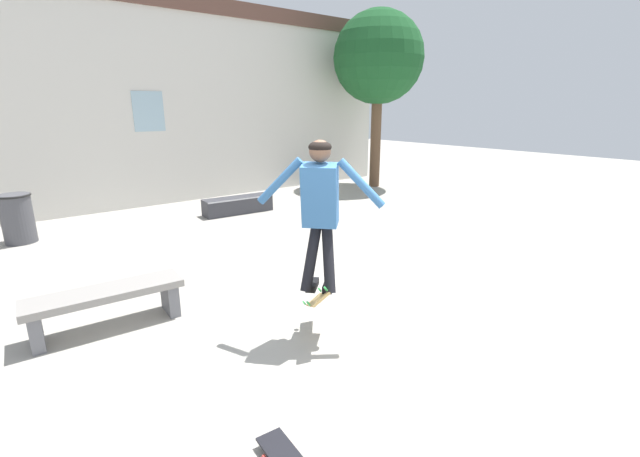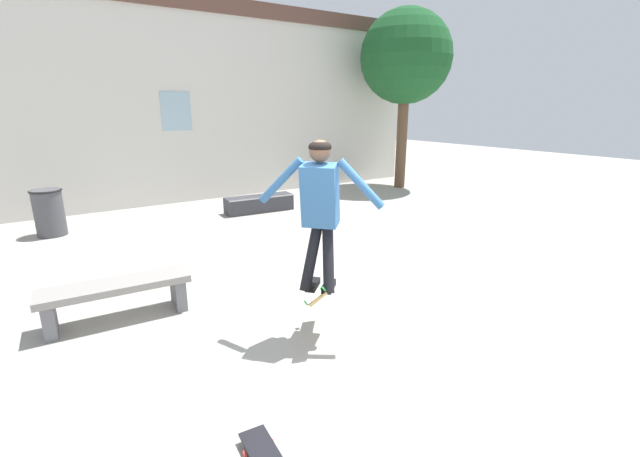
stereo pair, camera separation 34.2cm
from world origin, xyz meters
TOP-DOWN VIEW (x-y plane):
  - ground_plane at (0.00, 0.00)m, footprint 40.00×40.00m
  - building_backdrop at (0.00, 7.91)m, footprint 15.86×0.52m
  - tree_right at (6.36, 6.23)m, footprint 2.54×2.54m
  - park_bench at (-2.11, 1.94)m, footprint 1.59×0.54m
  - skate_ledge at (1.50, 5.75)m, footprint 1.58×0.55m
  - trash_bin at (-2.56, 6.21)m, footprint 0.54×0.54m
  - skater at (-0.41, 0.39)m, footprint 0.90×0.98m
  - skateboard_flipping at (-0.45, 0.38)m, footprint 0.55×0.68m

SIDE VIEW (x-z plane):
  - ground_plane at x=0.00m, z-range 0.00..0.00m
  - skate_ledge at x=1.50m, z-range 0.00..0.37m
  - park_bench at x=-2.11m, z-range 0.10..0.56m
  - skateboard_flipping at x=-0.45m, z-range 0.19..0.66m
  - trash_bin at x=-2.56m, z-range 0.02..0.89m
  - skater at x=-0.41m, z-range 0.67..2.19m
  - building_backdrop at x=0.00m, z-range -0.44..5.45m
  - tree_right at x=6.36m, z-range 1.16..6.08m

